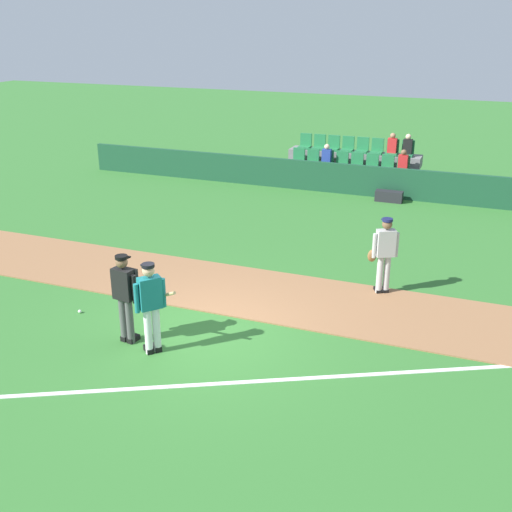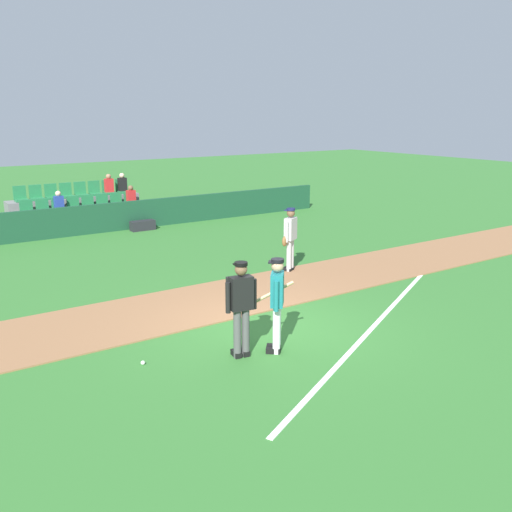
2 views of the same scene
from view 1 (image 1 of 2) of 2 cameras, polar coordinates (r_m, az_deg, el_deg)
ground_plane at (r=12.19m, az=-4.85°, el=-7.12°), size 80.00×80.00×0.00m
infield_dirt_path at (r=13.91m, az=-1.05°, el=-3.23°), size 28.00×2.58×0.03m
foul_line_chalk at (r=10.92m, az=8.54°, el=-10.93°), size 10.69×5.64×0.01m
dugout_fence at (r=21.84m, az=7.93°, el=7.12°), size 20.00×0.16×1.05m
stadium_bleachers at (r=23.21m, az=8.86°, el=7.85°), size 5.00×2.10×1.90m
batter_teal_jersey at (r=11.22m, az=-9.71°, el=-4.45°), size 0.76×0.67×1.76m
umpire_home_plate at (r=11.67m, az=-12.03°, el=-3.41°), size 0.58×0.35×1.76m
runner_grey_jersey at (r=13.73m, az=11.78°, el=0.26°), size 0.64×0.43×1.76m
baseball at (r=13.42m, az=-16.01°, el=-4.95°), size 0.07×0.07×0.07m
equipment_bag at (r=21.17m, az=12.22°, el=5.43°), size 0.90×0.36×0.36m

